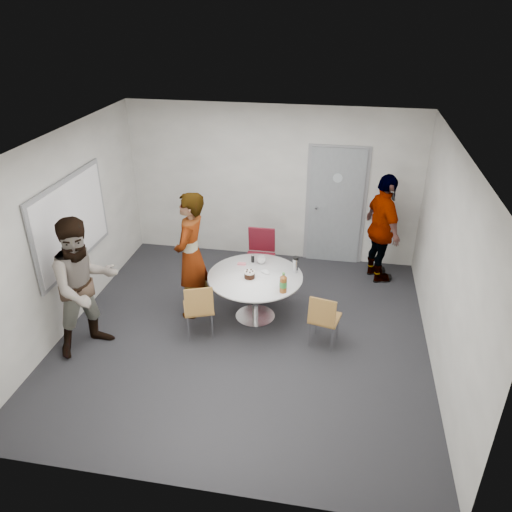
% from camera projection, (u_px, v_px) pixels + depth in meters
% --- Properties ---
extents(floor, '(5.00, 5.00, 0.00)m').
position_uv_depth(floor, '(244.00, 335.00, 7.00)').
color(floor, black).
rests_on(floor, ground).
extents(ceiling, '(5.00, 5.00, 0.00)m').
position_uv_depth(ceiling, '(242.00, 145.00, 5.74)').
color(ceiling, silver).
rests_on(ceiling, wall_back).
extents(wall_back, '(5.00, 0.00, 5.00)m').
position_uv_depth(wall_back, '(272.00, 184.00, 8.55)').
color(wall_back, '#B3B0A9').
rests_on(wall_back, floor).
extents(wall_left, '(0.00, 5.00, 5.00)m').
position_uv_depth(wall_left, '(63.00, 235.00, 6.76)').
color(wall_left, '#B3B0A9').
rests_on(wall_left, floor).
extents(wall_right, '(0.00, 5.00, 5.00)m').
position_uv_depth(wall_right, '(447.00, 266.00, 5.98)').
color(wall_right, '#B3B0A9').
rests_on(wall_right, floor).
extents(wall_front, '(5.00, 0.00, 5.00)m').
position_uv_depth(wall_front, '(184.00, 382.00, 4.19)').
color(wall_front, '#B3B0A9').
rests_on(wall_front, floor).
extents(door, '(1.02, 0.17, 2.12)m').
position_uv_depth(door, '(335.00, 206.00, 8.51)').
color(door, gray).
rests_on(door, wall_back).
extents(whiteboard, '(0.04, 1.90, 1.25)m').
position_uv_depth(whiteboard, '(72.00, 222.00, 6.88)').
color(whiteboard, gray).
rests_on(whiteboard, wall_left).
extents(table, '(1.35, 1.35, 1.00)m').
position_uv_depth(table, '(257.00, 282.00, 7.10)').
color(table, white).
rests_on(table, floor).
extents(chair_near_left, '(0.52, 0.54, 0.83)m').
position_uv_depth(chair_near_left, '(199.00, 306.00, 6.73)').
color(chair_near_left, brown).
rests_on(chair_near_left, floor).
extents(chair_near_right, '(0.45, 0.48, 0.79)m').
position_uv_depth(chair_near_right, '(324.00, 316.00, 6.56)').
color(chair_near_right, brown).
rests_on(chair_near_right, floor).
extents(chair_far, '(0.45, 0.49, 0.94)m').
position_uv_depth(chair_far, '(261.00, 251.00, 8.02)').
color(chair_far, '#5C121D').
rests_on(chair_far, floor).
extents(person_main, '(0.49, 0.72, 1.89)m').
position_uv_depth(person_main, '(191.00, 256.00, 7.08)').
color(person_main, '#A5C6EA').
rests_on(person_main, floor).
extents(person_left, '(1.13, 1.16, 1.88)m').
position_uv_depth(person_left, '(85.00, 286.00, 6.36)').
color(person_left, white).
rests_on(person_left, floor).
extents(person_right, '(0.81, 1.15, 1.81)m').
position_uv_depth(person_right, '(382.00, 229.00, 7.98)').
color(person_right, black).
rests_on(person_right, floor).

